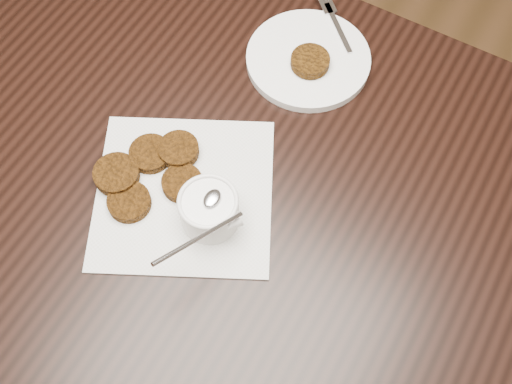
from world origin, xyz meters
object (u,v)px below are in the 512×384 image
table (223,269)px  plate_with_patty (309,56)px  napkin (184,193)px  sauce_ramekin (208,200)px

table → plate_with_patty: 0.49m
napkin → plate_with_patty: (0.05, 0.33, 0.01)m
sauce_ramekin → plate_with_patty: 0.35m
table → plate_with_patty: size_ratio=6.81×
napkin → sauce_ramekin: (0.06, -0.02, 0.06)m
napkin → sauce_ramekin: size_ratio=2.20×
table → sauce_ramekin: sauce_ramekin is taller
table → sauce_ramekin: 0.45m
table → napkin: size_ratio=5.39×
table → plate_with_patty: bearing=86.9°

